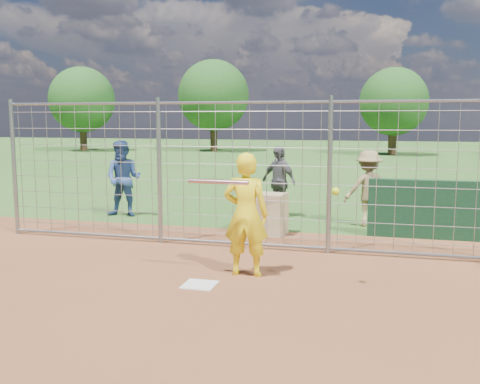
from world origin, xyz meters
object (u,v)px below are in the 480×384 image
(equipment_bin, at_px, (265,214))
(batter, at_px, (246,215))
(bystander_c, at_px, (368,188))
(bystander_b, at_px, (278,182))
(bystander_a, at_px, (123,179))

(equipment_bin, bearing_deg, batter, -75.45)
(bystander_c, bearing_deg, batter, 46.12)
(batter, xyz_separation_m, bystander_b, (-0.41, 4.71, -0.07))
(batter, distance_m, bystander_c, 4.42)
(bystander_b, relative_size, equipment_bin, 2.03)
(bystander_a, bearing_deg, batter, -49.97)
(batter, bearing_deg, bystander_c, -113.30)
(bystander_a, bearing_deg, bystander_b, 8.99)
(bystander_c, relative_size, equipment_bin, 1.98)
(bystander_a, distance_m, bystander_b, 3.55)
(bystander_c, xyz_separation_m, equipment_bin, (-1.92, -1.33, -0.39))
(equipment_bin, bearing_deg, bystander_c, 42.68)
(batter, height_order, equipment_bin, batter)
(bystander_a, height_order, equipment_bin, bystander_a)
(bystander_c, bearing_deg, bystander_a, -19.87)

